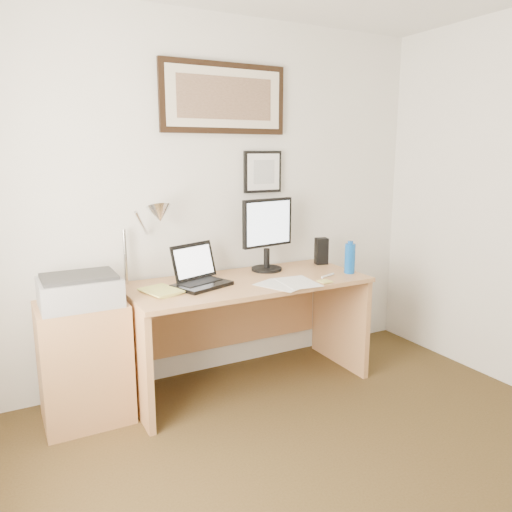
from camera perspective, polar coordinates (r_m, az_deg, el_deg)
wall_back at (r=3.52m, az=-5.91°, el=6.17°), size 3.50×0.02×2.50m
side_cabinet at (r=3.20m, az=-19.00°, el=-11.42°), size 0.50×0.40×0.73m
water_bottle at (r=3.58m, az=10.68°, el=-0.28°), size 0.07×0.07×0.21m
bottle_cap at (r=3.56m, az=10.75°, el=1.53°), size 0.04×0.04×0.02m
speaker at (r=3.84m, az=7.48°, el=0.56°), size 0.11×0.10×0.20m
paper_sheet_a at (r=3.22m, az=2.80°, el=-3.34°), size 0.32×0.36×0.00m
paper_sheet_b at (r=3.29m, az=4.83°, el=-3.00°), size 0.25×0.33×0.00m
sticky_pad at (r=3.32m, az=7.88°, el=-2.89°), size 0.08×0.08×0.01m
marker_pen at (r=3.47m, az=8.19°, el=-2.23°), size 0.14×0.06×0.02m
book at (r=3.06m, az=-12.27°, el=-4.26°), size 0.24×0.29×0.02m
desk at (r=3.48m, az=-1.56°, el=-6.23°), size 1.60×0.70×0.75m
laptop at (r=3.23m, az=-6.54°, el=-2.31°), size 0.40×0.40×0.26m
lcd_monitor at (r=3.56m, az=1.31°, el=2.88°), size 0.42×0.22×0.52m
printer at (r=3.02m, az=-19.50°, el=-3.72°), size 0.44×0.34×0.18m
desk_lamp at (r=3.22m, az=-11.36°, el=4.35°), size 0.29×0.27×0.53m
picture_large at (r=3.56m, az=-3.63°, el=17.55°), size 0.92×0.04×0.47m
picture_small at (r=3.68m, az=0.78°, el=9.59°), size 0.30×0.03×0.30m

